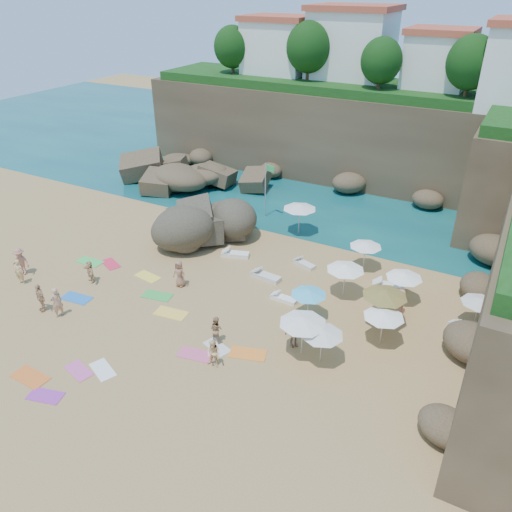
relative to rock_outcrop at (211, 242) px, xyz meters
The scene contains 50 objects.
ground 7.39m from the rock_outcrop, 60.30° to the right, with size 120.00×120.00×0.00m, color tan.
seawater 23.86m from the rock_outcrop, 81.18° to the left, with size 120.00×120.00×0.00m, color #0C4751.
cliff_back 19.83m from the rock_outcrop, 73.06° to the left, with size 44.00×8.00×8.00m, color brown.
rock_promontory 12.07m from the rock_outcrop, 127.45° to the left, with size 12.00×7.00×2.00m, color brown, non-canonical shape.
clifftop_buildings 23.36m from the rock_outcrop, 71.13° to the left, with size 28.48×9.48×7.00m.
clifftop_trees 19.22m from the rock_outcrop, 57.22° to the left, with size 35.60×23.82×4.40m.
marina_masts 27.02m from the rock_outcrop, 118.57° to the left, with size 3.10×0.10×6.00m.
rock_outcrop is the anchor object (origin of this frame).
flag_pole 6.81m from the rock_outcrop, 75.40° to the left, with size 0.86×0.30×4.50m.
parasol_0 11.36m from the rock_outcrop, ahead, with size 2.11×2.11×2.00m.
parasol_1 7.12m from the rock_outcrop, 41.48° to the left, with size 2.52×2.52×2.38m.
parasol_2 14.44m from the rock_outcrop, ahead, with size 2.14×2.14×2.03m.
parasol_3 11.37m from the rock_outcrop, 10.64° to the right, with size 2.30×2.30×2.17m.
parasol_4 18.65m from the rock_outcrop, ahead, with size 2.00×2.00×1.89m.
parasol_6 14.61m from the rock_outcrop, 15.87° to the right, with size 2.48×2.48×2.34m.
parasol_8 15.44m from the rock_outcrop, 20.96° to the right, with size 2.15×2.15×2.03m.
parasol_9 14.80m from the rock_outcrop, 34.79° to the right, with size 2.14×2.14×2.03m.
parasol_10 11.46m from the rock_outcrop, 27.86° to the right, with size 2.04×2.04×1.93m.
parasol_11 13.91m from the rock_outcrop, 37.06° to the right, with size 2.45×2.45×2.32m.
lounger_0 2.88m from the rock_outcrop, 20.19° to the right, with size 1.93×0.64×0.30m, color white.
lounger_1 6.50m from the rock_outcrop, 23.71° to the right, with size 2.01×0.67×0.31m, color silver.
lounger_2 13.24m from the rock_outcrop, ahead, with size 2.00×0.67×0.31m, color white.
lounger_3 7.48m from the rock_outcrop, ahead, with size 1.66×0.55×0.26m, color silver.
lounger_4 18.18m from the rock_outcrop, ahead, with size 1.66×0.55×0.26m, color silver.
lounger_5 9.16m from the rock_outcrop, 28.23° to the right, with size 1.64×0.55×0.26m, color white.
towel_1 14.86m from the rock_outcrop, 83.08° to the right, with size 1.60×0.80×0.03m, color #D35299.
towel_2 16.21m from the rock_outcrop, 89.82° to the right, with size 1.93×0.96×0.03m, color orange.
towel_3 8.60m from the rock_outcrop, 131.43° to the right, with size 1.84×0.92×0.03m, color green.
towel_4 9.12m from the rock_outcrop, 71.60° to the right, with size 1.92×0.96×0.03m, color yellow.
towel_5 14.41m from the rock_outcrop, 78.83° to the right, with size 1.62×0.81×0.03m, color white.
towel_6 16.83m from the rock_outcrop, 84.18° to the right, with size 1.65×0.82×0.03m, color purple.
towel_7 7.33m from the rock_outcrop, 125.14° to the right, with size 1.66×0.83×0.03m, color #DF2744.
towel_8 10.60m from the rock_outcrop, 107.20° to the right, with size 1.87×0.94×0.03m, color blue.
towel_9 12.60m from the rock_outcrop, 60.65° to the right, with size 1.78×0.89×0.03m, color #DA547F.
towel_10 12.88m from the rock_outcrop, 48.41° to the right, with size 1.90×0.95×0.03m, color orange.
towel_11 7.64m from the rock_outcrop, 82.35° to the right, with size 1.84×0.92×0.03m, color green.
towel_12 6.16m from the rock_outcrop, 98.68° to the right, with size 1.72×0.86×0.03m, color yellow.
towel_13 12.06m from the rock_outcrop, 55.39° to the right, with size 1.56×0.78×0.03m, color silver.
person_stand_0 12.95m from the rock_outcrop, 125.26° to the right, with size 0.62×0.40×1.69m, color #DCB174.
person_stand_1 11.57m from the rock_outcrop, 55.43° to the right, with size 0.76×0.59×1.56m, color #A47D52.
person_stand_2 2.17m from the rock_outcrop, 43.68° to the left, with size 1.10×0.46×1.71m, color #F4AB8A.
person_stand_3 13.02m from the rock_outcrop, 37.32° to the right, with size 0.98×0.41×1.66m, color #A46B52.
person_stand_4 14.73m from the rock_outcrop, ahead, with size 0.80×0.44×1.64m, color tan.
person_stand_5 4.68m from the rock_outcrop, 126.48° to the left, with size 1.59×0.46×1.71m, color #B4775A.
person_stand_6 12.21m from the rock_outcrop, 102.58° to the right, with size 0.68×0.45×1.87m, color tan.
person_lie_0 12.80m from the rock_outcrop, 130.53° to the right, with size 1.21×1.87×0.50m, color #B37159.
person_lie_1 12.59m from the rock_outcrop, 108.12° to the right, with size 1.02×1.75×0.43m, color tan.
person_lie_2 6.17m from the rock_outcrop, 75.01° to the right, with size 0.85×1.74×0.46m, color #99664C.
person_lie_3 9.06m from the rock_outcrop, 114.28° to the right, with size 1.33×1.43×0.38m, color tan.
person_lie_5 13.53m from the rock_outcrop, 56.26° to the right, with size 0.75×1.55×0.59m, color #FBCA8E.
Camera 1 is at (14.84, -20.66, 17.05)m, focal length 35.00 mm.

